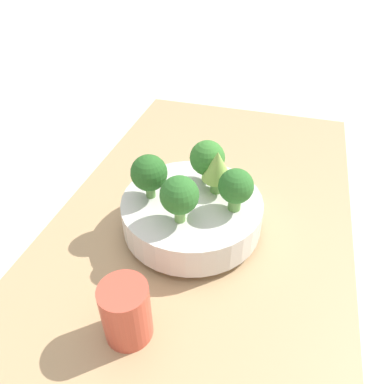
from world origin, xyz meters
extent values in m
plane|color=beige|center=(0.00, 0.00, 0.00)|extent=(6.00, 6.00, 0.00)
cube|color=tan|center=(0.00, 0.00, 0.02)|extent=(1.18, 0.61, 0.04)
cylinder|color=silver|center=(0.01, 0.01, 0.05)|extent=(0.12, 0.12, 0.01)
cylinder|color=silver|center=(0.01, 0.01, 0.08)|extent=(0.27, 0.27, 0.06)
cylinder|color=#6BA34C|center=(0.01, -0.07, 0.13)|extent=(0.02, 0.02, 0.03)
sphere|color=#2D6B28|center=(0.01, -0.07, 0.17)|extent=(0.06, 0.06, 0.06)
cylinder|color=#6BA34C|center=(0.08, 0.00, 0.13)|extent=(0.02, 0.02, 0.03)
sphere|color=#387A2D|center=(0.08, 0.00, 0.17)|extent=(0.07, 0.07, 0.07)
cylinder|color=#7AB256|center=(-0.05, 0.02, 0.13)|extent=(0.02, 0.02, 0.03)
sphere|color=#2D6B28|center=(-0.05, 0.02, 0.17)|extent=(0.07, 0.07, 0.07)
cylinder|color=#6BA34C|center=(0.05, -0.03, 0.13)|extent=(0.02, 0.02, 0.03)
cone|color=#93B751|center=(0.05, -0.03, 0.18)|extent=(0.06, 0.06, 0.06)
cylinder|color=#609347|center=(0.00, 0.09, 0.13)|extent=(0.02, 0.02, 0.03)
sphere|color=#286023|center=(0.00, 0.09, 0.17)|extent=(0.07, 0.07, 0.07)
cylinder|color=#C64C38|center=(-0.24, 0.04, 0.09)|extent=(0.07, 0.07, 0.10)
camera|label=1|loc=(-0.53, -0.14, 0.57)|focal=35.00mm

